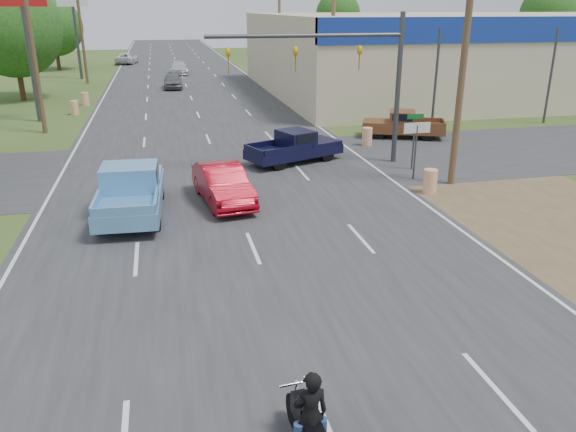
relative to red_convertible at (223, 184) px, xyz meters
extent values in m
plane|color=#2D471C|center=(0.40, -12.66, -0.74)|extent=(200.00, 200.00, 0.00)
cube|color=#2D2D30|center=(0.40, 27.34, -0.73)|extent=(15.00, 180.00, 0.02)
cube|color=#2D2D30|center=(0.40, 5.34, -0.73)|extent=(120.00, 10.00, 0.02)
cube|color=brown|center=(11.40, -2.66, -0.73)|extent=(8.00, 18.00, 0.01)
cube|color=#B7A88C|center=(32.40, 27.34, 2.56)|extent=(50.00, 28.00, 6.60)
cylinder|color=#4C3823|center=(9.90, 0.34, 4.26)|extent=(0.28, 0.28, 10.00)
cylinder|color=#4C3823|center=(9.90, 18.34, 4.26)|extent=(0.28, 0.28, 10.00)
cylinder|color=#4C3823|center=(9.90, 36.34, 4.26)|extent=(0.28, 0.28, 10.00)
cylinder|color=#4C3823|center=(-9.10, 15.34, 4.26)|extent=(0.28, 0.28, 10.00)
cylinder|color=#4C3823|center=(-9.10, 39.34, 4.26)|extent=(0.28, 0.28, 10.00)
cylinder|color=#422D19|center=(-13.10, 29.34, 0.88)|extent=(0.44, 0.44, 3.24)
sphere|color=#1C4313|center=(-13.10, 29.34, 4.84)|extent=(7.56, 7.56, 7.56)
cylinder|color=#422D19|center=(-13.80, 53.34, 0.70)|extent=(0.44, 0.44, 2.88)
sphere|color=#1C4313|center=(-13.80, 53.34, 4.22)|extent=(6.72, 6.72, 6.72)
cylinder|color=#422D19|center=(55.40, 57.34, 1.06)|extent=(0.44, 0.44, 3.60)
sphere|color=#1C4313|center=(55.40, 57.34, 5.46)|extent=(8.40, 8.40, 8.40)
cylinder|color=#422D19|center=(30.40, 82.34, 0.97)|extent=(0.44, 0.44, 3.42)
sphere|color=#1C4313|center=(30.40, 82.34, 5.15)|extent=(7.98, 7.98, 7.98)
cylinder|color=orange|center=(8.40, -0.66, -0.24)|extent=(0.56, 0.56, 1.00)
cylinder|color=orange|center=(8.80, 7.84, -0.24)|extent=(0.56, 0.56, 1.00)
cylinder|color=orange|center=(-8.10, 21.34, -0.24)|extent=(0.56, 0.56, 1.00)
cylinder|color=orange|center=(-7.80, 25.34, -0.24)|extent=(0.56, 0.56, 1.00)
cylinder|color=#3F3F44|center=(-10.10, 19.34, 3.76)|extent=(0.30, 0.30, 9.00)
cylinder|color=#3F3F44|center=(-10.10, 43.34, 3.76)|extent=(0.30, 0.30, 9.00)
cylinder|color=#3F3F44|center=(8.60, 1.34, 0.46)|extent=(0.08, 0.08, 2.40)
cube|color=white|center=(8.60, 1.34, 1.56)|extent=(1.20, 0.05, 0.45)
cylinder|color=#3F3F44|center=(9.20, 2.84, 0.46)|extent=(0.08, 0.08, 2.40)
cube|color=#0C591E|center=(9.20, 2.84, 1.76)|extent=(0.80, 0.04, 0.22)
cylinder|color=#3F3F44|center=(8.90, 4.34, 2.76)|extent=(0.24, 0.24, 7.00)
cylinder|color=#3F3F44|center=(4.40, 4.34, 5.26)|extent=(9.00, 0.18, 0.18)
imported|color=gold|center=(6.90, 4.34, 4.81)|extent=(0.18, 0.40, 1.10)
imported|color=gold|center=(3.90, 4.34, 4.81)|extent=(0.18, 0.40, 1.10)
imported|color=gold|center=(0.90, 4.34, 4.81)|extent=(0.18, 0.40, 1.10)
imported|color=#9A0714|center=(0.00, 0.00, 0.00)|extent=(2.18, 4.66, 1.48)
cylinder|color=black|center=(-0.17, -12.78, -0.41)|extent=(0.18, 0.67, 0.66)
cube|color=black|center=(-0.11, -13.48, -0.12)|extent=(0.32, 1.22, 0.30)
cube|color=black|center=(-0.13, -13.23, 0.08)|extent=(0.31, 0.57, 0.22)
cube|color=black|center=(-0.09, -13.78, 0.04)|extent=(0.35, 0.57, 0.10)
cylinder|color=white|center=(-0.16, -12.93, 0.31)|extent=(0.65, 0.10, 0.05)
imported|color=black|center=(-0.10, -13.63, 0.09)|extent=(0.64, 0.45, 1.66)
cylinder|color=black|center=(-4.23, 1.09, -0.31)|extent=(0.36, 0.87, 0.86)
cylinder|color=black|center=(-2.43, 1.01, -0.31)|extent=(0.36, 0.87, 0.86)
cylinder|color=black|center=(-4.40, -2.25, -0.31)|extent=(0.36, 0.87, 0.86)
cylinder|color=black|center=(-2.60, -2.34, -0.31)|extent=(0.36, 0.87, 0.86)
cube|color=#5E9ACB|center=(-3.42, -0.62, -0.07)|extent=(2.42, 5.69, 0.56)
cube|color=#5E9ACB|center=(-3.33, 1.05, 0.28)|extent=(2.14, 2.22, 0.19)
cube|color=#5E9ACB|center=(-3.41, -0.51, 0.66)|extent=(2.06, 1.77, 0.91)
cube|color=black|center=(-3.41, -0.51, 0.82)|extent=(2.08, 1.44, 0.48)
cube|color=#5E9ACB|center=(-3.55, -3.36, 0.36)|extent=(1.98, 0.18, 0.32)
cylinder|color=black|center=(5.12, 6.53, -0.37)|extent=(0.78, 0.53, 0.73)
cylinder|color=black|center=(5.70, 5.10, -0.37)|extent=(0.78, 0.53, 0.73)
cylinder|color=black|center=(2.48, 5.45, -0.37)|extent=(0.78, 0.53, 0.73)
cylinder|color=black|center=(3.06, 4.03, -0.37)|extent=(0.78, 0.53, 0.73)
cube|color=black|center=(4.09, 5.28, -0.17)|extent=(5.09, 3.49, 0.48)
cube|color=black|center=(5.41, 5.81, 0.13)|extent=(2.33, 2.29, 0.16)
cube|color=black|center=(4.18, 5.31, 0.45)|extent=(1.96, 2.10, 0.78)
cube|color=black|center=(4.18, 5.31, 0.59)|extent=(1.71, 2.02, 0.41)
cube|color=black|center=(1.93, 4.40, 0.19)|extent=(0.70, 1.59, 0.27)
cylinder|color=black|center=(9.98, 9.16, -0.38)|extent=(0.77, 0.52, 0.72)
cylinder|color=black|center=(10.55, 10.57, -0.38)|extent=(0.77, 0.52, 0.72)
cylinder|color=black|center=(12.60, 8.11, -0.38)|extent=(0.77, 0.52, 0.72)
cylinder|color=black|center=(13.16, 9.51, -0.38)|extent=(0.77, 0.52, 0.72)
cube|color=brown|center=(11.57, 9.34, -0.18)|extent=(5.03, 3.43, 0.47)
cube|color=brown|center=(10.27, 9.86, 0.12)|extent=(2.30, 2.26, 0.16)
cube|color=brown|center=(11.49, 9.37, 0.43)|extent=(1.93, 2.07, 0.77)
cube|color=black|center=(11.49, 9.37, 0.57)|extent=(1.68, 2.00, 0.41)
cube|color=brown|center=(13.71, 8.48, 0.18)|extent=(0.69, 1.57, 0.27)
imported|color=slate|center=(-0.87, 33.55, -0.04)|extent=(1.72, 4.13, 1.40)
imported|color=silver|center=(0.16, 45.57, -0.04)|extent=(2.04, 4.86, 1.40)
imported|color=silver|center=(-6.10, 59.52, -0.04)|extent=(3.15, 5.38, 1.41)
camera|label=1|loc=(-2.10, -20.82, 6.47)|focal=35.00mm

